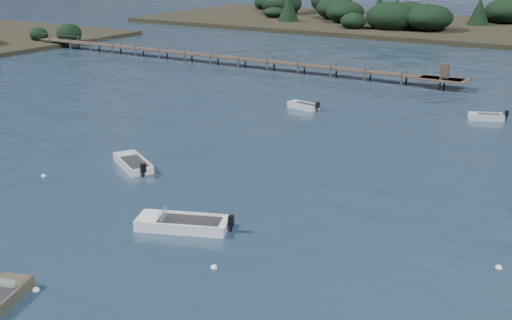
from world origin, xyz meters
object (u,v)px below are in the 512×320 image
Objects in this scene: dinghy_mid_white_a at (182,225)px; dinghy_mid_grey at (133,165)px; tender_far_white at (303,107)px; jetty at (242,59)px; tender_far_grey_b at (486,118)px.

dinghy_mid_white_a is 11.15m from dinghy_mid_grey.
dinghy_mid_white_a is 28.45m from tender_far_white.
tender_far_white is 0.76× the size of dinghy_mid_grey.
dinghy_mid_white_a is 1.20× the size of dinghy_mid_grey.
tender_far_white is at bearing 84.08° from dinghy_mid_grey.
tender_far_white is at bearing -42.97° from jetty.
dinghy_mid_grey reaches higher than tender_far_grey_b.
dinghy_mid_white_a is 49.69m from jetty.
dinghy_mid_grey is 40.01m from jetty.
jetty reaches higher than dinghy_mid_white_a.
tender_far_grey_b is at bearing 55.47° from dinghy_mid_grey.
tender_far_grey_b is (8.68, 32.29, -0.00)m from dinghy_mid_white_a.
jetty reaches higher than tender_far_white.
dinghy_mid_white_a is 33.43m from tender_far_grey_b.
tender_far_white reaches higher than tender_far_grey_b.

